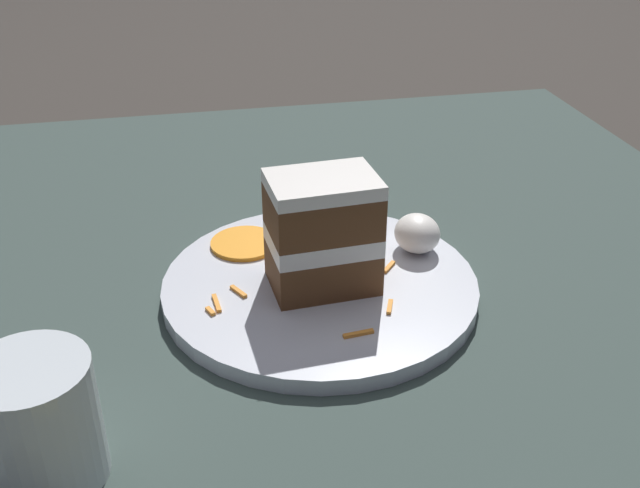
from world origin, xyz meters
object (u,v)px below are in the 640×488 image
Objects in this scene: plate at (320,286)px; drinking_glass at (41,431)px; orange_garnish at (244,243)px; cake_slice at (323,233)px; cream_dollop at (417,233)px.

plate is 0.29m from drinking_glass.
plate is at bearing -141.78° from orange_garnish.
cake_slice is 0.12m from orange_garnish.
plate is at bearing -50.64° from drinking_glass.
cake_slice reaches higher than plate.
drinking_glass is (-0.18, 0.22, 0.03)m from plate.
cake_slice is at bearing -144.18° from orange_garnish.
cream_dollop is at bearing 108.50° from cake_slice.
cake_slice is 0.28m from drinking_glass.
cake_slice is at bearing -52.02° from drinking_glass.
drinking_glass is at bearing 123.60° from cream_dollop.
cream_dollop is at bearing -104.64° from orange_garnish.
cream_dollop is at bearing -56.40° from drinking_glass.
drinking_glass reaches higher than plate.
drinking_glass is (-0.26, 0.16, 0.02)m from orange_garnish.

